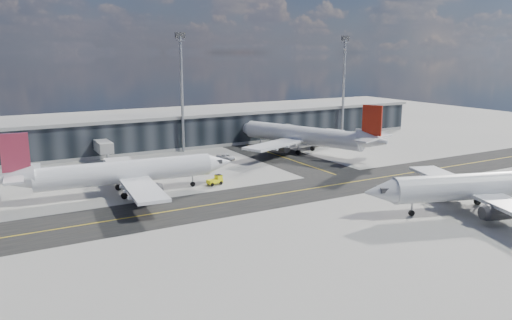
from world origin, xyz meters
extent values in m
plane|color=gray|center=(0.00, 0.00, 0.00)|extent=(300.00, 300.00, 0.00)
cube|color=black|center=(0.00, 4.00, 0.01)|extent=(180.00, 14.00, 0.02)
cube|color=black|center=(18.00, 35.00, 0.01)|extent=(14.00, 50.00, 0.02)
cube|color=yellow|center=(0.00, 4.00, 0.03)|extent=(180.00, 0.25, 0.01)
cube|color=yellow|center=(18.00, 35.00, 0.03)|extent=(0.25, 50.00, 0.01)
cube|color=black|center=(0.00, 55.00, 4.00)|extent=(150.00, 12.00, 8.00)
cube|color=gray|center=(0.00, 55.00, 8.40)|extent=(152.00, 13.00, 0.80)
cube|color=gray|center=(0.00, 55.00, 0.40)|extent=(150.00, 12.20, 0.80)
cube|color=gray|center=(-20.00, 47.00, 3.50)|extent=(3.00, 10.00, 2.40)
cylinder|color=gray|center=(-20.00, 42.00, 1.20)|extent=(0.60, 0.60, 2.40)
cube|color=gray|center=(30.00, 47.00, 3.50)|extent=(3.00, 10.00, 2.40)
cylinder|color=gray|center=(30.00, 42.00, 1.20)|extent=(0.60, 0.60, 2.40)
cylinder|color=gray|center=(0.00, 48.00, 14.00)|extent=(0.70, 0.70, 28.00)
cube|color=#2D2D30|center=(0.00, 48.00, 28.20)|extent=(2.50, 0.50, 1.40)
cylinder|color=gray|center=(50.00, 48.00, 14.00)|extent=(0.70, 0.70, 28.00)
cube|color=#2D2D30|center=(50.00, 48.00, 28.20)|extent=(2.50, 0.50, 1.40)
cylinder|color=silver|center=(-22.54, 17.00, 3.99)|extent=(30.13, 6.41, 3.99)
cone|color=silver|center=(-5.65, 15.62, 3.99)|extent=(5.29, 4.38, 3.99)
cone|color=silver|center=(-39.92, 18.41, 4.58)|extent=(6.28, 4.46, 3.99)
cube|color=silver|center=(-21.54, 16.91, 2.99)|extent=(7.72, 34.18, 0.50)
cylinder|color=#2D2D30|center=(-20.06, 22.79, 1.89)|extent=(4.36, 2.63, 2.29)
cylinder|color=#2D2D30|center=(-21.04, 10.87, 1.89)|extent=(4.36, 2.63, 2.29)
cube|color=silver|center=(-20.06, 22.79, 2.69)|extent=(2.02, 0.56, 0.80)
cube|color=silver|center=(-21.04, 10.87, 2.69)|extent=(2.02, 0.56, 0.80)
cube|color=maroon|center=(-39.42, 18.37, 8.77)|extent=(4.21, 0.79, 6.18)
cube|color=silver|center=(-39.92, 18.41, 5.18)|extent=(3.75, 12.15, 0.35)
cube|color=#2D2D30|center=(-6.14, 15.66, 4.39)|extent=(2.17, 2.35, 0.70)
cylinder|color=gray|center=(-10.61, 16.02, 1.20)|extent=(0.26, 0.26, 1.99)
cylinder|color=black|center=(-10.61, 16.02, 0.45)|extent=(0.92, 0.42, 0.90)
cylinder|color=black|center=(-23.29, 20.06, 0.55)|extent=(1.13, 0.59, 1.10)
cylinder|color=black|center=(-23.77, 14.10, 0.55)|extent=(1.13, 0.59, 1.10)
cylinder|color=silver|center=(25.16, 32.78, 4.33)|extent=(16.17, 31.76, 4.33)
cone|color=silver|center=(18.27, 49.86, 4.33)|extent=(6.04, 6.64, 4.33)
cone|color=silver|center=(32.25, 15.19, 4.98)|extent=(6.45, 7.65, 4.33)
cube|color=silver|center=(24.75, 33.78, 3.25)|extent=(36.19, 18.80, 0.54)
cylinder|color=#2D2D30|center=(18.32, 32.36, 2.06)|extent=(4.01, 5.15, 2.49)
cylinder|color=#2D2D30|center=(30.38, 37.22, 2.06)|extent=(4.01, 5.15, 2.49)
cube|color=silver|center=(18.32, 32.36, 2.93)|extent=(1.21, 2.17, 0.87)
cube|color=silver|center=(30.38, 37.22, 2.93)|extent=(1.21, 2.17, 0.87)
cube|color=#A91B0B|center=(32.05, 15.70, 9.53)|extent=(2.15, 4.40, 6.72)
cube|color=silver|center=(32.25, 15.19, 5.63)|extent=(13.19, 7.67, 0.38)
cube|color=#2D2D30|center=(18.48, 49.36, 4.77)|extent=(3.02, 2.90, 0.76)
cylinder|color=gray|center=(20.30, 44.83, 1.30)|extent=(0.34, 0.34, 2.17)
cylinder|color=black|center=(20.30, 44.83, 0.49)|extent=(0.72, 1.05, 0.98)
cylinder|color=black|center=(22.55, 30.56, 0.60)|extent=(0.95, 1.31, 1.19)
cylinder|color=black|center=(28.58, 32.99, 0.60)|extent=(0.95, 1.31, 1.19)
cylinder|color=silver|center=(23.42, -19.83, 4.09)|extent=(30.47, 13.27, 4.09)
cone|color=silver|center=(6.87, -14.52, 4.09)|extent=(6.12, 5.46, 4.09)
cube|color=silver|center=(22.45, -19.52, 3.07)|extent=(15.50, 34.68, 0.51)
cylinder|color=#2D2D30|center=(19.60, -25.05, 1.94)|extent=(4.81, 3.55, 2.35)
cylinder|color=#2D2D30|center=(23.35, -13.36, 1.94)|extent=(4.81, 3.55, 2.35)
cube|color=silver|center=(19.60, -25.05, 2.76)|extent=(2.07, 1.01, 0.82)
cube|color=silver|center=(23.35, -13.36, 2.76)|extent=(2.07, 1.01, 0.82)
cube|color=#2D2D30|center=(7.35, -14.68, 4.50)|extent=(2.64, 2.77, 0.72)
cylinder|color=gray|center=(11.74, -16.08, 1.23)|extent=(0.31, 0.31, 2.05)
cylinder|color=black|center=(11.74, -16.08, 0.46)|extent=(0.99, 0.62, 0.92)
cylinder|color=black|center=(23.46, -23.07, 0.56)|extent=(1.23, 0.83, 1.13)
cylinder|color=black|center=(25.34, -17.22, 0.56)|extent=(1.23, 0.83, 1.13)
cube|color=#F7F10D|center=(-6.63, 15.01, 0.72)|extent=(3.06, 1.78, 0.67)
cube|color=#F7F10D|center=(-5.77, 15.15, 1.35)|extent=(1.24, 1.40, 0.87)
cube|color=black|center=(-5.77, 15.15, 1.69)|extent=(1.14, 1.34, 0.24)
cylinder|color=black|center=(-5.77, 15.78, 0.34)|extent=(0.70, 0.34, 0.67)
cylinder|color=black|center=(-5.58, 14.54, 0.34)|extent=(0.70, 0.34, 0.67)
cylinder|color=black|center=(-7.68, 15.48, 0.34)|extent=(0.70, 0.34, 0.67)
cylinder|color=black|center=(-7.48, 14.24, 0.34)|extent=(0.70, 0.34, 0.67)
imported|color=silver|center=(5.10, 34.25, 0.67)|extent=(3.86, 5.34, 1.35)
camera|label=1|loc=(-43.90, -67.28, 24.16)|focal=35.00mm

